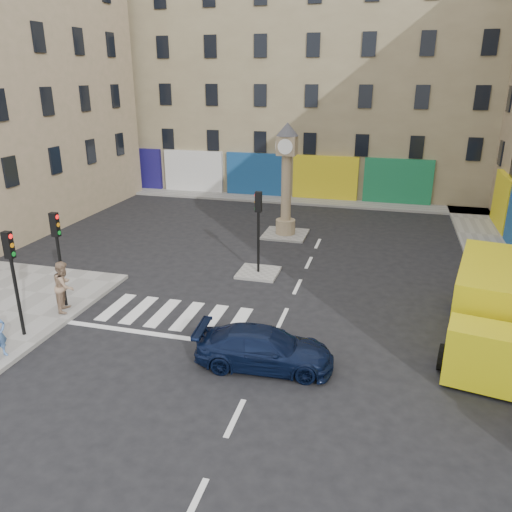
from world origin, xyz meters
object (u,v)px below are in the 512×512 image
at_px(traffic_light_left_near, 12,267).
at_px(traffic_light_left_far, 58,245).
at_px(yellow_van, 488,305).
at_px(navy_sedan, 264,348).
at_px(traffic_light_island, 258,219).
at_px(pedestrian_tan, 64,286).
at_px(clock_pillar, 287,173).

bearing_deg(traffic_light_left_near, traffic_light_left_far, 90.00).
distance_m(traffic_light_left_near, yellow_van, 15.88).
bearing_deg(navy_sedan, traffic_light_island, 11.92).
xyz_separation_m(yellow_van, pedestrian_tan, (-14.99, -2.04, -0.12)).
xyz_separation_m(clock_pillar, pedestrian_tan, (-6.00, -11.74, -2.42)).
bearing_deg(traffic_light_left_near, clock_pillar, 65.45).
xyz_separation_m(traffic_light_left_near, pedestrian_tan, (0.30, 2.05, -1.50)).
distance_m(traffic_light_left_far, pedestrian_tan, 1.56).
relative_size(traffic_light_left_far, yellow_van, 0.52).
height_order(traffic_light_island, pedestrian_tan, traffic_light_island).
height_order(traffic_light_left_near, traffic_light_island, traffic_light_left_near).
bearing_deg(traffic_light_left_near, pedestrian_tan, 81.69).
bearing_deg(navy_sedan, yellow_van, -66.24).
xyz_separation_m(traffic_light_island, clock_pillar, (0.00, 6.00, 0.96)).
xyz_separation_m(traffic_light_left_near, yellow_van, (15.29, 4.09, -1.37)).
bearing_deg(pedestrian_tan, traffic_light_left_near, 152.15).
xyz_separation_m(traffic_light_left_far, pedestrian_tan, (0.30, -0.35, -1.50)).
distance_m(traffic_light_left_near, navy_sedan, 8.68).
bearing_deg(yellow_van, traffic_light_island, 168.26).
height_order(traffic_light_island, clock_pillar, clock_pillar).
bearing_deg(traffic_light_island, pedestrian_tan, -136.24).
distance_m(traffic_light_island, navy_sedan, 7.90).
xyz_separation_m(clock_pillar, navy_sedan, (2.13, -13.35, -2.93)).
relative_size(traffic_light_left_near, pedestrian_tan, 1.90).
bearing_deg(traffic_light_island, traffic_light_left_near, -128.93).
relative_size(traffic_light_left_far, traffic_light_island, 1.00).
relative_size(yellow_van, pedestrian_tan, 3.68).
distance_m(traffic_light_island, clock_pillar, 6.07).
height_order(navy_sedan, yellow_van, yellow_van).
height_order(navy_sedan, pedestrian_tan, pedestrian_tan).
bearing_deg(navy_sedan, traffic_light_left_near, 88.80).
bearing_deg(pedestrian_tan, yellow_van, -101.79).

